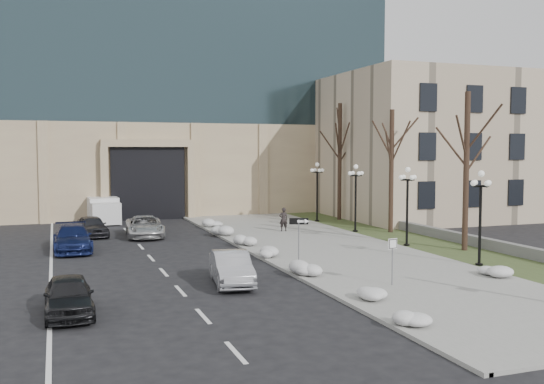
{
  "coord_description": "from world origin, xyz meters",
  "views": [
    {
      "loc": [
        -11.24,
        -18.2,
        5.76
      ],
      "look_at": [
        -0.26,
        12.27,
        3.5
      ],
      "focal_mm": 40.0,
      "sensor_mm": 36.0,
      "label": 1
    }
  ],
  "objects": [
    {
      "name": "ground",
      "position": [
        0.0,
        0.0,
        0.0
      ],
      "size": [
        160.0,
        160.0,
        0.0
      ],
      "primitive_type": "plane",
      "color": "black",
      "rests_on": "ground"
    },
    {
      "name": "sidewalk",
      "position": [
        3.5,
        14.0,
        0.06
      ],
      "size": [
        9.0,
        40.0,
        0.12
      ],
      "primitive_type": "cube",
      "color": "#969690",
      "rests_on": "ground"
    },
    {
      "name": "curb",
      "position": [
        -1.0,
        14.0,
        0.07
      ],
      "size": [
        0.3,
        40.0,
        0.14
      ],
      "primitive_type": "cube",
      "color": "#969690",
      "rests_on": "ground"
    },
    {
      "name": "grass_strip",
      "position": [
        10.0,
        14.0,
        0.05
      ],
      "size": [
        4.0,
        40.0,
        0.1
      ],
      "primitive_type": "cube",
      "color": "#364221",
      "rests_on": "ground"
    },
    {
      "name": "stone_wall",
      "position": [
        12.0,
        16.0,
        0.35
      ],
      "size": [
        0.5,
        30.0,
        0.7
      ],
      "primitive_type": "cube",
      "color": "slate",
      "rests_on": "ground"
    },
    {
      "name": "office_tower",
      "position": [
        -2.01,
        43.58,
        18.49
      ],
      "size": [
        40.0,
        24.7,
        36.0
      ],
      "color": "tan",
      "rests_on": "ground"
    },
    {
      "name": "classical_building",
      "position": [
        22.0,
        27.98,
        6.0
      ],
      "size": [
        22.0,
        18.12,
        12.0
      ],
      "color": "#C4AF93",
      "rests_on": "ground"
    },
    {
      "name": "car_a",
      "position": [
        -10.87,
        3.73,
        0.69
      ],
      "size": [
        1.66,
        4.07,
        1.38
      ],
      "primitive_type": "imported",
      "rotation": [
        0.0,
        0.0,
        0.01
      ],
      "color": "black",
      "rests_on": "ground"
    },
    {
      "name": "car_b",
      "position": [
        -4.2,
        6.45,
        0.71
      ],
      "size": [
        2.06,
        4.45,
        1.41
      ],
      "primitive_type": "imported",
      "rotation": [
        0.0,
        0.0,
        -0.14
      ],
      "color": "#AFB1B7",
      "rests_on": "ground"
    },
    {
      "name": "car_c",
      "position": [
        -10.36,
        17.77,
        0.74
      ],
      "size": [
        2.12,
        5.12,
        1.48
      ],
      "primitive_type": "imported",
      "rotation": [
        0.0,
        0.0,
        0.01
      ],
      "color": "navy",
      "rests_on": "ground"
    },
    {
      "name": "car_d",
      "position": [
        -5.69,
        22.03,
        0.7
      ],
      "size": [
        2.7,
        5.21,
        1.4
      ],
      "primitive_type": "imported",
      "rotation": [
        0.0,
        0.0,
        -0.07
      ],
      "color": "silver",
      "rests_on": "ground"
    },
    {
      "name": "car_e",
      "position": [
        -8.96,
        23.45,
        0.69
      ],
      "size": [
        2.21,
        4.27,
        1.39
      ],
      "primitive_type": "imported",
      "rotation": [
        0.0,
        0.0,
        0.14
      ],
      "color": "#2D2D32",
      "rests_on": "ground"
    },
    {
      "name": "pedestrian",
      "position": [
        3.65,
        20.77,
        0.94
      ],
      "size": [
        0.64,
        0.46,
        1.65
      ],
      "primitive_type": "imported",
      "rotation": [
        0.0,
        0.0,
        3.03
      ],
      "color": "black",
      "rests_on": "sidewalk"
    },
    {
      "name": "box_truck",
      "position": [
        -7.72,
        31.67,
        0.98
      ],
      "size": [
        2.51,
        6.47,
        2.03
      ],
      "rotation": [
        0.0,
        0.0,
        0.04
      ],
      "color": "silver",
      "rests_on": "ground"
    },
    {
      "name": "one_way_sign",
      "position": [
        -0.25,
        8.09,
        2.09
      ],
      "size": [
        0.93,
        0.46,
        2.54
      ],
      "rotation": [
        0.0,
        0.0,
        -0.32
      ],
      "color": "slate",
      "rests_on": "ground"
    },
    {
      "name": "keep_sign",
      "position": [
        1.95,
        3.58,
        1.53
      ],
      "size": [
        0.45,
        0.11,
        2.08
      ],
      "rotation": [
        0.0,
        0.0,
        0.15
      ],
      "color": "slate",
      "rests_on": "ground"
    },
    {
      "name": "snow_clump_a",
      "position": [
        -0.36,
        -1.81,
        0.3
      ],
      "size": [
        1.1,
        1.6,
        0.36
      ],
      "primitive_type": "ellipsoid",
      "color": "silver",
      "rests_on": "sidewalk"
    },
    {
      "name": "snow_clump_b",
      "position": [
        -0.31,
        2.14,
        0.3
      ],
      "size": [
        1.1,
        1.6,
        0.36
      ],
      "primitive_type": "ellipsoid",
      "color": "silver",
      "rests_on": "sidewalk"
    },
    {
      "name": "snow_clump_c",
      "position": [
        -0.55,
        6.84,
        0.3
      ],
      "size": [
        1.1,
        1.6,
        0.36
      ],
      "primitive_type": "ellipsoid",
      "color": "silver",
      "rests_on": "sidewalk"
    },
    {
      "name": "snow_clump_d",
      "position": [
        -0.76,
        11.21,
        0.3
      ],
      "size": [
        1.1,
        1.6,
        0.36
      ],
      "primitive_type": "ellipsoid",
      "color": "silver",
      "rests_on": "sidewalk"
    },
    {
      "name": "snow_clump_e",
      "position": [
        -0.57,
        15.58,
        0.3
      ],
      "size": [
        1.1,
        1.6,
        0.36
      ],
      "primitive_type": "ellipsoid",
      "color": "silver",
      "rests_on": "sidewalk"
    },
    {
      "name": "snow_clump_f",
      "position": [
        -0.83,
        20.54,
        0.3
      ],
      "size": [
        1.1,
        1.6,
        0.36
      ],
      "primitive_type": "ellipsoid",
      "color": "silver",
      "rests_on": "sidewalk"
    },
    {
      "name": "snow_clump_g",
      "position": [
        -0.31,
        25.18,
        0.3
      ],
      "size": [
        1.1,
        1.6,
        0.36
      ],
      "primitive_type": "ellipsoid",
      "color": "silver",
      "rests_on": "sidewalk"
    },
    {
      "name": "snow_clump_h",
      "position": [
        7.34,
        3.51,
        0.3
      ],
      "size": [
        1.1,
        1.6,
        0.36
      ],
      "primitive_type": "ellipsoid",
      "color": "silver",
      "rests_on": "sidewalk"
    },
    {
      "name": "lamppost_a",
      "position": [
        8.3,
        6.0,
        3.07
      ],
      "size": [
        1.18,
        1.18,
        4.76
      ],
      "color": "black",
      "rests_on": "ground"
    },
    {
      "name": "lamppost_b",
      "position": [
        8.3,
        12.5,
        3.07
      ],
      "size": [
        1.18,
        1.18,
        4.76
      ],
      "color": "black",
      "rests_on": "ground"
    },
    {
      "name": "lamppost_c",
      "position": [
        8.3,
        19.0,
        3.07
      ],
      "size": [
        1.18,
        1.18,
        4.76
      ],
      "color": "black",
      "rests_on": "ground"
    },
    {
      "name": "lamppost_d",
      "position": [
        8.3,
        25.5,
        3.07
      ],
      "size": [
        1.18,
        1.18,
        4.76
      ],
      "color": "black",
      "rests_on": "ground"
    },
    {
      "name": "tree_near",
      "position": [
        10.5,
        10.0,
        5.83
      ],
      "size": [
        3.2,
        3.2,
        9.0
      ],
      "color": "black",
      "rests_on": "ground"
    },
    {
      "name": "tree_mid",
      "position": [
        10.5,
        18.0,
        5.5
      ],
      "size": [
        3.2,
        3.2,
        8.5
      ],
      "color": "black",
      "rests_on": "ground"
    },
    {
      "name": "tree_far",
      "position": [
        10.5,
        26.0,
        6.15
      ],
      "size": [
        3.2,
        3.2,
        9.5
      ],
      "color": "black",
      "rests_on": "ground"
    }
  ]
}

